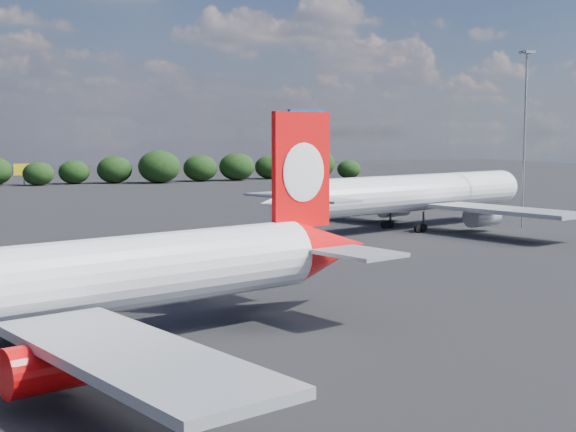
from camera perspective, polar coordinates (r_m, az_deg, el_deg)
name	(u,v)px	position (r m, az deg, el deg)	size (l,w,h in m)	color
qantas_airliner	(84,280)	(49.88, -14.29, -4.46)	(44.85, 43.02, 14.91)	white
china_southern_airliner	(408,194)	(112.05, 8.56, 1.53)	(48.76, 46.77, 16.21)	white
floodlight_mast_near	(525,116)	(118.62, 16.51, 6.85)	(1.60, 1.60, 24.82)	gray
billboard_yellow	(24,170)	(218.65, -18.28, 3.13)	(5.00, 0.30, 5.50)	yellow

